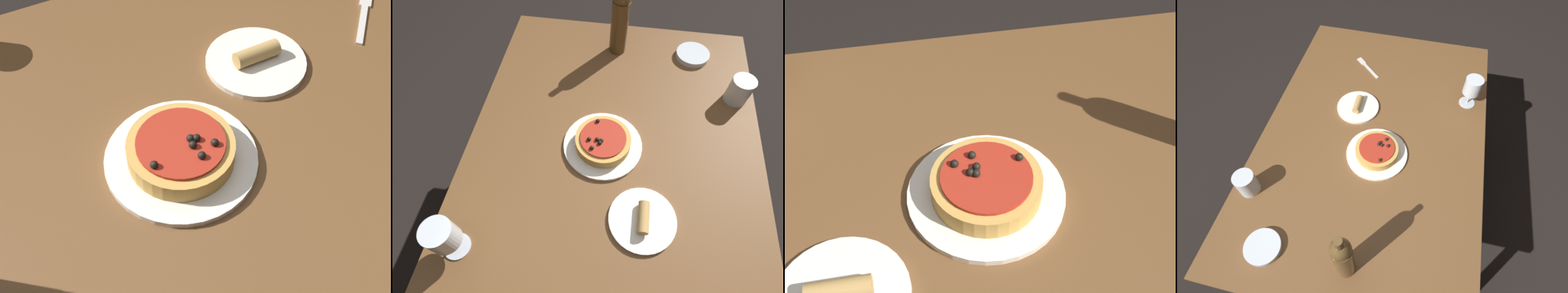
{
  "view_description": "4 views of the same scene",
  "coord_description": "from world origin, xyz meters",
  "views": [
    {
      "loc": [
        -0.33,
        -0.55,
        1.49
      ],
      "look_at": [
        -0.09,
        -0.09,
        0.83
      ],
      "focal_mm": 50.0,
      "sensor_mm": 36.0,
      "label": 1
    },
    {
      "loc": [
        0.46,
        -0.01,
        1.62
      ],
      "look_at": [
        -0.05,
        -0.08,
        0.78
      ],
      "focal_mm": 28.0,
      "sensor_mm": 36.0,
      "label": 2
    },
    {
      "loc": [
        0.02,
        0.52,
        1.47
      ],
      "look_at": [
        -0.09,
        -0.09,
        0.8
      ],
      "focal_mm": 50.0,
      "sensor_mm": 36.0,
      "label": 3
    },
    {
      "loc": [
        -0.8,
        -0.18,
        1.87
      ],
      "look_at": [
        -0.12,
        -0.03,
        0.83
      ],
      "focal_mm": 28.0,
      "sensor_mm": 36.0,
      "label": 4
    }
  ],
  "objects": [
    {
      "name": "dining_table",
      "position": [
        0.0,
        0.0,
        0.65
      ],
      "size": [
        1.49,
        1.01,
        0.73
      ],
      "color": "brown",
      "rests_on": "ground_plane"
    },
    {
      "name": "fork",
      "position": [
        0.45,
        0.14,
        0.73
      ],
      "size": [
        0.14,
        0.15,
        0.0
      ],
      "rotation": [
        0.0,
        0.0,
        0.81
      ],
      "color": "beige",
      "rests_on": "dining_table"
    },
    {
      "name": "pizza",
      "position": [
        -0.09,
        -0.04,
        0.76
      ],
      "size": [
        0.19,
        0.19,
        0.05
      ],
      "color": "gold",
      "rests_on": "dinner_plate"
    },
    {
      "name": "side_plate",
      "position": [
        0.15,
        0.11,
        0.74
      ],
      "size": [
        0.2,
        0.2,
        0.05
      ],
      "color": "white",
      "rests_on": "dining_table"
    },
    {
      "name": "dinner_plate",
      "position": [
        -0.09,
        -0.04,
        0.74
      ],
      "size": [
        0.27,
        0.27,
        0.01
      ],
      "color": "white",
      "rests_on": "dining_table"
    },
    {
      "name": "ground_plane",
      "position": [
        0.0,
        0.0,
        0.0
      ],
      "size": [
        14.0,
        14.0,
        0.0
      ],
      "primitive_type": "plane",
      "color": "black"
    }
  ]
}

